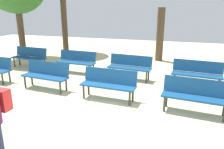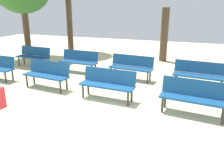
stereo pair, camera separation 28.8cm
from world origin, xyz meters
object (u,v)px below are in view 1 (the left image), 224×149
(bench_r0_c1, at_px, (46,74))
(bench_r1_c0, at_px, (30,56))
(bench_r1_c1, at_px, (77,60))
(tree_1, at_px, (160,35))
(bench_r0_c2, at_px, (109,82))
(bench_r1_c2, at_px, (130,66))
(bench_r0_c3, at_px, (195,94))
(bench_r1_c3, at_px, (197,72))

(bench_r0_c1, relative_size, bench_r1_c0, 1.01)
(bench_r1_c1, height_order, tree_1, tree_1)
(bench_r0_c2, height_order, bench_r1_c0, same)
(bench_r1_c0, relative_size, bench_r1_c2, 1.00)
(bench_r1_c1, bearing_deg, bench_r0_c2, -43.07)
(bench_r1_c0, bearing_deg, bench_r0_c3, -15.89)
(bench_r1_c0, bearing_deg, bench_r1_c3, 0.65)
(bench_r0_c1, xyz_separation_m, bench_r1_c1, (0.13, 1.98, 0.00))
(bench_r0_c3, bearing_deg, bench_r1_c3, 91.52)
(bench_r1_c2, bearing_deg, tree_1, 82.68)
(bench_r0_c3, bearing_deg, bench_r1_c0, 165.24)
(bench_r0_c2, xyz_separation_m, bench_r1_c3, (2.49, 1.84, 0.00))
(bench_r0_c2, distance_m, tree_1, 5.44)
(bench_r1_c1, xyz_separation_m, tree_1, (2.98, 3.12, 0.77))
(bench_r0_c3, height_order, bench_r1_c0, same)
(bench_r0_c2, bearing_deg, tree_1, 83.81)
(bench_r0_c1, xyz_separation_m, tree_1, (3.11, 5.10, 0.77))
(bench_r0_c1, height_order, tree_1, tree_1)
(bench_r0_c1, bearing_deg, bench_r1_c0, 142.01)
(bench_r0_c1, relative_size, bench_r1_c2, 1.00)
(bench_r1_c0, height_order, bench_r1_c1, same)
(bench_r1_c1, height_order, bench_r1_c3, same)
(bench_r1_c1, bearing_deg, bench_r1_c2, -0.67)
(bench_r1_c3, bearing_deg, bench_r1_c1, -179.45)
(bench_r1_c0, bearing_deg, bench_r0_c1, -39.41)
(bench_r0_c1, relative_size, bench_r1_c3, 1.00)
(bench_r0_c2, relative_size, bench_r0_c3, 0.99)
(bench_r0_c2, xyz_separation_m, bench_r1_c0, (-4.39, 2.32, 0.00))
(bench_r0_c3, height_order, bench_r1_c2, same)
(bench_r0_c2, height_order, bench_r0_c3, same)
(bench_r0_c1, xyz_separation_m, bench_r1_c0, (-2.19, 2.11, 0.00))
(bench_r1_c2, bearing_deg, bench_r0_c3, -40.22)
(bench_r1_c0, bearing_deg, bench_r1_c1, 1.46)
(bench_r0_c1, distance_m, bench_r0_c2, 2.21)
(bench_r0_c3, relative_size, bench_r1_c0, 1.00)
(bench_r0_c1, distance_m, bench_r1_c1, 1.99)
(bench_r0_c3, relative_size, tree_1, 0.64)
(bench_r1_c3, relative_size, tree_1, 0.64)
(bench_r0_c3, bearing_deg, bench_r1_c1, 157.30)
(bench_r0_c2, distance_m, bench_r1_c1, 3.01)
(bench_r1_c0, relative_size, bench_r1_c3, 1.00)
(bench_r1_c2, xyz_separation_m, bench_r1_c3, (2.33, -0.19, 0.00))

